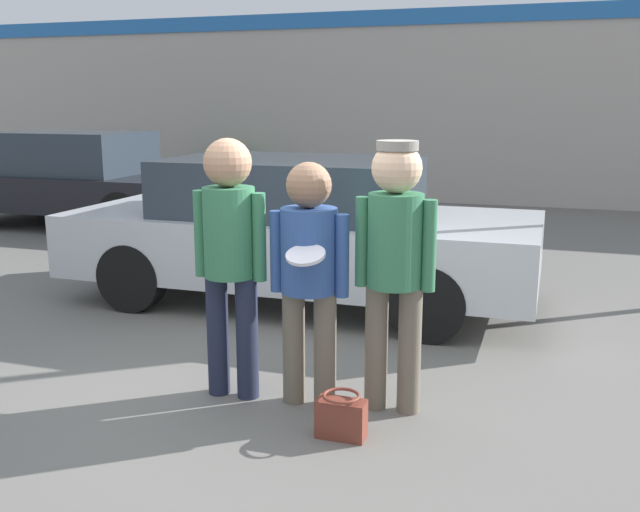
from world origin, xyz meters
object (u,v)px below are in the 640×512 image
at_px(parked_car_near, 299,229).
at_px(handbag, 341,417).
at_px(person_middle_with_frisbee, 309,264).
at_px(shrub, 227,169).
at_px(parked_car_far, 78,179).
at_px(person_left, 230,245).
at_px(person_right, 395,251).

xyz_separation_m(parked_car_near, handbag, (1.27, -2.78, -0.60)).
height_order(person_middle_with_frisbee, shrub, person_middle_with_frisbee).
bearing_deg(parked_car_far, person_middle_with_frisbee, -43.03).
height_order(parked_car_near, parked_car_far, parked_car_far).
relative_size(person_left, person_right, 1.00).
height_order(parked_car_far, handbag, parked_car_far).
distance_m(person_middle_with_frisbee, person_right, 0.56).
xyz_separation_m(person_middle_with_frisbee, person_right, (0.55, 0.08, 0.10)).
xyz_separation_m(parked_car_near, shrub, (-4.06, 6.85, -0.14)).
height_order(person_right, parked_car_far, person_right).
xyz_separation_m(person_right, parked_car_far, (-6.41, 5.39, -0.31)).
bearing_deg(person_middle_with_frisbee, person_left, -177.21).
relative_size(person_left, parked_car_far, 0.41).
xyz_separation_m(person_left, handbag, (0.89, -0.38, -0.93)).
relative_size(person_middle_with_frisbee, shrub, 1.36).
height_order(person_middle_with_frisbee, person_right, person_right).
distance_m(person_middle_with_frisbee, shrub, 10.49).
height_order(parked_car_near, shrub, parked_car_near).
distance_m(parked_car_near, handbag, 3.12).
xyz_separation_m(person_left, parked_car_far, (-5.31, 5.50, -0.30)).
height_order(person_left, handbag, person_left).
height_order(person_right, handbag, person_right).
xyz_separation_m(person_middle_with_frisbee, parked_car_near, (-0.93, 2.37, -0.23)).
distance_m(person_right, shrub, 10.69).
xyz_separation_m(person_left, shrub, (-4.44, 9.25, -0.47)).
distance_m(parked_car_near, parked_car_far, 5.82).
relative_size(person_right, handbag, 5.88).
bearing_deg(person_left, person_middle_with_frisbee, 2.79).
relative_size(parked_car_far, shrub, 3.63).
xyz_separation_m(person_right, shrub, (-5.54, 9.14, -0.48)).
bearing_deg(person_right, person_left, -174.22).
height_order(parked_car_far, shrub, parked_car_far).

